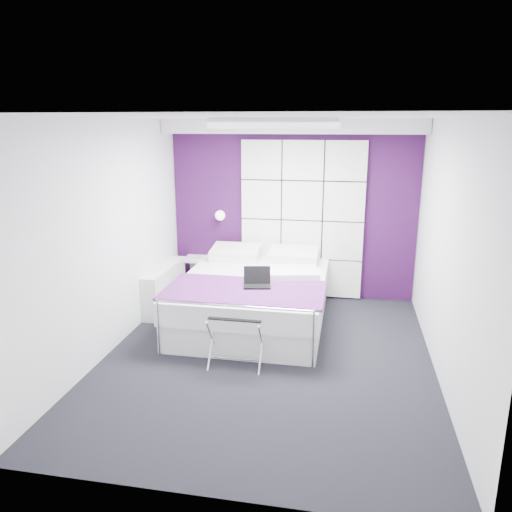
% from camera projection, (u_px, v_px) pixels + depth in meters
% --- Properties ---
extents(floor, '(4.40, 4.40, 0.00)m').
position_uv_depth(floor, '(267.00, 358.00, 5.58)').
color(floor, black).
rests_on(floor, ground).
extents(ceiling, '(4.40, 4.40, 0.00)m').
position_uv_depth(ceiling, '(269.00, 117.00, 4.91)').
color(ceiling, white).
rests_on(ceiling, wall_back).
extents(wall_back, '(3.60, 0.00, 3.60)m').
position_uv_depth(wall_back, '(292.00, 210.00, 7.33)').
color(wall_back, white).
rests_on(wall_back, floor).
extents(wall_left, '(0.00, 4.40, 4.40)m').
position_uv_depth(wall_left, '(109.00, 238.00, 5.56)').
color(wall_left, white).
rests_on(wall_left, floor).
extents(wall_right, '(0.00, 4.40, 4.40)m').
position_uv_depth(wall_right, '(448.00, 253.00, 4.92)').
color(wall_right, white).
rests_on(wall_right, floor).
extents(accent_wall, '(3.58, 0.02, 2.58)m').
position_uv_depth(accent_wall, '(292.00, 210.00, 7.32)').
color(accent_wall, '#330D39').
rests_on(accent_wall, wall_back).
extents(soffit, '(3.58, 0.50, 0.20)m').
position_uv_depth(soffit, '(292.00, 126.00, 6.78)').
color(soffit, white).
rests_on(soffit, wall_back).
extents(headboard, '(1.80, 0.08, 2.30)m').
position_uv_depth(headboard, '(302.00, 220.00, 7.28)').
color(headboard, silver).
rests_on(headboard, wall_back).
extents(skylight, '(1.36, 0.86, 0.12)m').
position_uv_depth(skylight, '(278.00, 122.00, 5.49)').
color(skylight, white).
rests_on(skylight, ceiling).
extents(wall_lamp, '(0.15, 0.15, 0.15)m').
position_uv_depth(wall_lamp, '(221.00, 215.00, 7.41)').
color(wall_lamp, white).
rests_on(wall_lamp, wall_back).
extents(radiator, '(0.22, 1.20, 0.60)m').
position_uv_depth(radiator, '(164.00, 287.00, 7.04)').
color(radiator, white).
rests_on(radiator, floor).
extents(bed, '(1.88, 2.28, 0.79)m').
position_uv_depth(bed, '(254.00, 297.00, 6.51)').
color(bed, white).
rests_on(bed, floor).
extents(nightstand, '(0.44, 0.34, 0.05)m').
position_uv_depth(nightstand, '(199.00, 259.00, 7.60)').
color(nightstand, white).
rests_on(nightstand, wall_back).
extents(luggage_rack, '(0.57, 0.42, 0.56)m').
position_uv_depth(luggage_rack, '(237.00, 340.00, 5.36)').
color(luggage_rack, silver).
rests_on(luggage_rack, floor).
extents(laptop, '(0.32, 0.23, 0.23)m').
position_uv_depth(laptop, '(258.00, 281.00, 5.99)').
color(laptop, black).
rests_on(laptop, bed).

